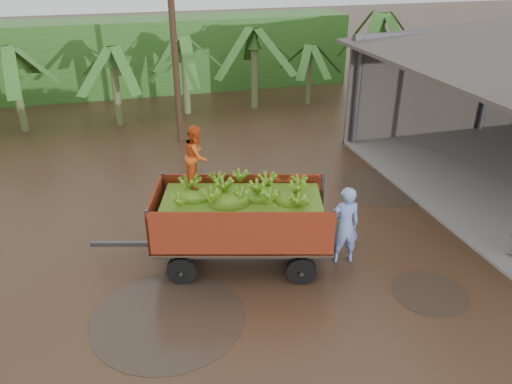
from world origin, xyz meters
TOP-DOWN VIEW (x-y plane):
  - ground at (0.00, 0.00)m, footprint 100.00×100.00m
  - hedge_north at (-2.00, 16.00)m, footprint 22.00×3.00m
  - banana_trailer at (-0.78, -0.77)m, footprint 5.73×3.00m
  - man_blue at (1.58, -1.41)m, footprint 0.76×0.54m
  - utility_pole at (-1.02, 7.89)m, footprint 1.20×0.24m
  - banana_plants at (-5.06, 6.21)m, footprint 24.80×20.80m

SIDE VIEW (x-z plane):
  - ground at x=0.00m, z-range 0.00..0.00m
  - man_blue at x=1.58m, z-range 0.00..1.98m
  - banana_trailer at x=-0.78m, z-range -0.43..2.91m
  - hedge_north at x=-2.00m, z-range 0.00..3.60m
  - banana_plants at x=-5.06m, z-range -0.31..3.97m
  - utility_pole at x=-1.02m, z-range 0.06..8.69m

